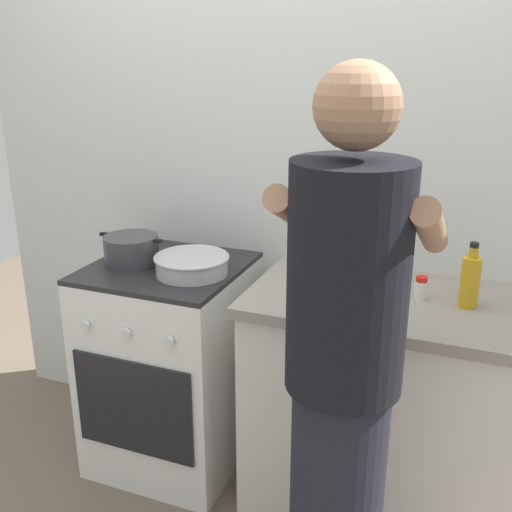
% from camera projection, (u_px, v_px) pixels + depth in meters
% --- Properties ---
extents(ground, '(6.00, 6.00, 0.00)m').
position_uv_depth(ground, '(234.00, 494.00, 2.42)').
color(ground, '#6B5B4C').
extents(back_wall, '(3.20, 0.10, 2.50)m').
position_uv_depth(back_wall, '(325.00, 174.00, 2.39)').
color(back_wall, silver).
rests_on(back_wall, ground).
extents(countertop, '(1.00, 0.60, 0.90)m').
position_uv_depth(countertop, '(383.00, 407.00, 2.22)').
color(countertop, silver).
rests_on(countertop, ground).
extents(stove_range, '(0.60, 0.62, 0.90)m').
position_uv_depth(stove_range, '(172.00, 364.00, 2.53)').
color(stove_range, white).
rests_on(stove_range, ground).
extents(pot, '(0.29, 0.22, 0.12)m').
position_uv_depth(pot, '(131.00, 250.00, 2.38)').
color(pot, '#38383D').
rests_on(pot, stove_range).
extents(mixing_bowl, '(0.29, 0.29, 0.07)m').
position_uv_depth(mixing_bowl, '(192.00, 264.00, 2.28)').
color(mixing_bowl, '#B7B7BC').
rests_on(mixing_bowl, stove_range).
extents(utensil_crock, '(0.10, 0.10, 0.34)m').
position_uv_depth(utensil_crock, '(345.00, 249.00, 2.25)').
color(utensil_crock, silver).
rests_on(utensil_crock, countertop).
extents(spice_bottle, '(0.04, 0.04, 0.08)m').
position_uv_depth(spice_bottle, '(421.00, 288.00, 2.05)').
color(spice_bottle, silver).
rests_on(spice_bottle, countertop).
extents(oil_bottle, '(0.06, 0.06, 0.23)m').
position_uv_depth(oil_bottle, '(470.00, 280.00, 1.97)').
color(oil_bottle, gold).
rests_on(oil_bottle, countertop).
extents(person, '(0.41, 0.50, 1.70)m').
position_uv_depth(person, '(342.00, 396.00, 1.55)').
color(person, black).
rests_on(person, ground).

